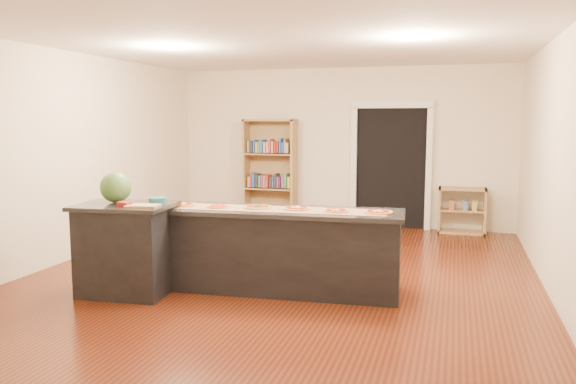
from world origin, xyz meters
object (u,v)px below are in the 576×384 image
(side_counter, at_px, (126,249))
(watermelon, at_px, (116,187))
(low_shelf, at_px, (462,211))
(waste_bin, at_px, (325,217))
(kitchen_island, at_px, (276,250))
(bookshelf, at_px, (270,171))

(side_counter, xyz_separation_m, watermelon, (-0.14, 0.07, 0.66))
(low_shelf, bearing_deg, waste_bin, -177.33)
(kitchen_island, bearing_deg, watermelon, -167.07)
(kitchen_island, height_order, side_counter, side_counter)
(waste_bin, distance_m, watermelon, 4.63)
(kitchen_island, xyz_separation_m, bookshelf, (-1.38, 3.90, 0.49))
(kitchen_island, relative_size, bookshelf, 1.46)
(bookshelf, bearing_deg, waste_bin, -5.59)
(bookshelf, bearing_deg, kitchen_island, -70.57)
(side_counter, height_order, waste_bin, side_counter)
(low_shelf, bearing_deg, watermelon, -129.72)
(kitchen_island, distance_m, bookshelf, 4.17)
(low_shelf, bearing_deg, side_counter, -128.17)
(bookshelf, height_order, watermelon, bookshelf)
(kitchen_island, relative_size, low_shelf, 3.61)
(waste_bin, bearing_deg, low_shelf, 2.67)
(low_shelf, relative_size, watermelon, 2.30)
(bookshelf, bearing_deg, watermelon, -93.84)
(kitchen_island, relative_size, waste_bin, 7.61)
(bookshelf, xyz_separation_m, waste_bin, (1.06, -0.10, -0.77))
(waste_bin, bearing_deg, kitchen_island, -85.21)
(side_counter, relative_size, low_shelf, 1.31)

